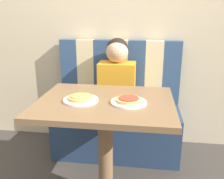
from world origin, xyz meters
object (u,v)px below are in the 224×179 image
(person, at_px, (117,75))
(plate_left, at_px, (81,100))
(pizza_right, at_px, (129,100))
(pizza_left, at_px, (81,97))
(plate_right, at_px, (129,102))

(person, xyz_separation_m, plate_left, (-0.15, -0.68, -0.00))
(pizza_right, bearing_deg, pizza_left, 180.00)
(plate_right, height_order, pizza_right, pizza_right)
(plate_left, distance_m, pizza_left, 0.02)
(pizza_left, bearing_deg, pizza_right, 0.00)
(person, distance_m, pizza_left, 0.70)
(plate_left, relative_size, pizza_left, 1.42)
(plate_right, bearing_deg, pizza_left, 180.00)
(pizza_left, xyz_separation_m, pizza_right, (0.30, 0.00, 0.00))
(person, relative_size, plate_right, 2.88)
(person, height_order, plate_left, person)
(person, relative_size, pizza_left, 4.09)
(plate_right, relative_size, pizza_right, 1.42)
(plate_left, xyz_separation_m, pizza_left, (0.00, 0.00, 0.02))
(person, xyz_separation_m, pizza_left, (-0.15, -0.68, 0.01))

